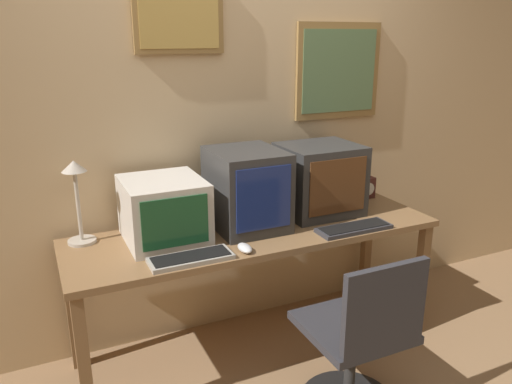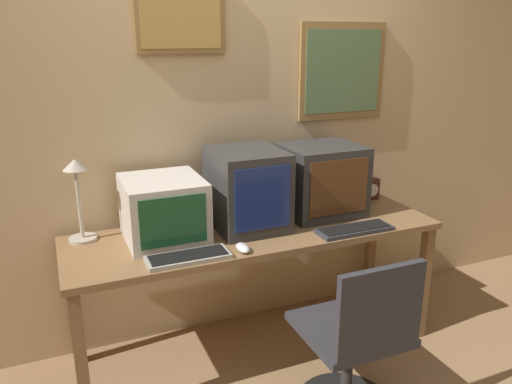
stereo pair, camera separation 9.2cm
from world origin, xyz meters
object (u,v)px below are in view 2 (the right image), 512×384
object	(u,v)px
monitor_left	(164,209)
mouse_near_keyboard	(243,248)
monitor_center	(247,189)
desk_clock	(370,189)
monitor_right	(321,180)
keyboard_main	(188,257)
desk_lamp	(78,188)
keyboard_side	(354,229)
office_chair	(356,349)

from	to	relation	value
monitor_left	mouse_near_keyboard	distance (m)	0.47
monitor_center	desk_clock	xyz separation A→B (m)	(0.92, 0.14, -0.15)
desk_clock	mouse_near_keyboard	bearing A→B (deg)	-157.05
monitor_center	desk_clock	distance (m)	0.94
monitor_left	monitor_right	size ratio (longest dim) A/B	0.97
keyboard_main	desk_lamp	bearing A→B (deg)	134.62
keyboard_main	desk_lamp	size ratio (longest dim) A/B	0.92
monitor_center	keyboard_main	distance (m)	0.56
monitor_left	mouse_near_keyboard	size ratio (longest dim) A/B	3.80
monitor_right	desk_clock	size ratio (longest dim) A/B	3.26
keyboard_side	office_chair	world-z (taller)	office_chair
monitor_right	keyboard_main	bearing A→B (deg)	-159.89
monitor_center	monitor_right	xyz separation A→B (m)	(0.49, 0.03, -0.01)
monitor_center	keyboard_main	size ratio (longest dim) A/B	1.11
desk_clock	monitor_center	bearing A→B (deg)	-171.28
keyboard_main	keyboard_side	size ratio (longest dim) A/B	0.93
keyboard_main	desk_lamp	distance (m)	0.69
desk_clock	desk_lamp	bearing A→B (deg)	179.74
monitor_right	keyboard_main	world-z (taller)	monitor_right
desk_clock	desk_lamp	size ratio (longest dim) A/B	0.32
keyboard_main	mouse_near_keyboard	distance (m)	0.28
monitor_right	monitor_left	bearing A→B (deg)	-178.31
monitor_center	office_chair	distance (m)	1.00
monitor_right	mouse_near_keyboard	distance (m)	0.75
monitor_left	desk_lamp	bearing A→B (deg)	160.50
monitor_left	desk_lamp	distance (m)	0.44
keyboard_main	desk_clock	xyz separation A→B (m)	(1.35, 0.44, 0.06)
monitor_right	mouse_near_keyboard	bearing A→B (deg)	-151.57
monitor_left	monitor_center	size ratio (longest dim) A/B	0.98
monitor_right	desk_clock	xyz separation A→B (m)	(0.43, 0.11, -0.14)
monitor_right	desk_lamp	bearing A→B (deg)	175.19
monitor_center	monitor_right	distance (m)	0.49
desk_clock	keyboard_main	bearing A→B (deg)	-161.83
monitor_left	desk_clock	size ratio (longest dim) A/B	3.17
monitor_right	office_chair	xyz separation A→B (m)	(-0.25, -0.80, -0.59)
desk_clock	monitor_right	bearing A→B (deg)	-166.09
mouse_near_keyboard	office_chair	xyz separation A→B (m)	(0.39, -0.46, -0.40)
mouse_near_keyboard	keyboard_side	bearing A→B (deg)	0.48
monitor_right	keyboard_side	xyz separation A→B (m)	(0.02, -0.34, -0.20)
monitor_right	keyboard_side	bearing A→B (deg)	-86.70
monitor_left	monitor_right	bearing A→B (deg)	1.69
mouse_near_keyboard	desk_lamp	size ratio (longest dim) A/B	0.26
monitor_right	desk_lamp	distance (m)	1.37
monitor_left	mouse_near_keyboard	xyz separation A→B (m)	(0.32, -0.32, -0.14)
monitor_center	office_chair	world-z (taller)	monitor_center
desk_lamp	office_chair	size ratio (longest dim) A/B	0.50
desk_lamp	office_chair	distance (m)	1.58
desk_lamp	office_chair	xyz separation A→B (m)	(1.11, -0.92, -0.67)
monitor_left	desk_lamp	xyz separation A→B (m)	(-0.40, 0.14, 0.12)
keyboard_main	keyboard_side	distance (m)	0.94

